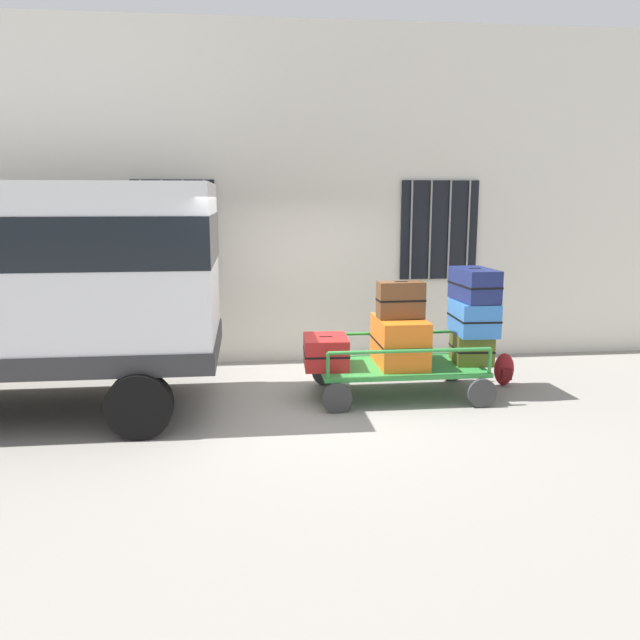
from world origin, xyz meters
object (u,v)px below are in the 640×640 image
suitcase_midleft_bottom (400,342)px  suitcase_center_middle (474,318)px  suitcase_center_top (474,285)px  backpack (504,369)px  luggage_cart (399,370)px  van (23,274)px  suitcase_left_bottom (326,352)px  suitcase_midleft_middle (401,300)px  suitcase_center_bottom (471,348)px

suitcase_midleft_bottom → suitcase_center_middle: bearing=-1.6°
suitcase_center_top → backpack: 1.36m
luggage_cart → backpack: 1.55m
suitcase_center_top → luggage_cart: bearing=-179.1°
van → suitcase_midleft_bottom: bearing=2.1°
luggage_cart → suitcase_left_bottom: bearing=179.5°
van → suitcase_midleft_middle: (4.43, 0.16, -0.40)m
van → suitcase_center_top: (5.37, 0.16, -0.22)m
luggage_cart → suitcase_center_middle: (0.94, -0.01, 0.66)m
suitcase_midleft_middle → suitcase_center_bottom: (0.94, 0.00, -0.64)m
suitcase_center_middle → backpack: bearing=28.1°
luggage_cart → suitcase_center_bottom: bearing=1.1°
suitcase_midleft_bottom → suitcase_center_middle: suitcase_center_middle is taller
suitcase_left_bottom → luggage_cart: bearing=-0.5°
suitcase_midleft_bottom → suitcase_center_middle: size_ratio=1.22×
suitcase_midleft_bottom → suitcase_center_top: 1.18m
luggage_cart → backpack: backpack is taller
luggage_cart → backpack: bearing=11.0°
suitcase_left_bottom → backpack: bearing=6.6°
suitcase_left_bottom → suitcase_center_middle: suitcase_center_middle is taller
suitcase_left_bottom → backpack: suitcase_left_bottom is taller
van → suitcase_left_bottom: bearing=2.5°
van → backpack: (5.94, 0.44, -1.42)m
suitcase_left_bottom → suitcase_midleft_bottom: 0.95m
suitcase_center_bottom → suitcase_midleft_middle: bearing=-179.9°
suitcase_left_bottom → suitcase_center_bottom: bearing=0.3°
suitcase_left_bottom → van: bearing=-177.5°
suitcase_left_bottom → suitcase_midleft_bottom: suitcase_midleft_bottom is taller
luggage_cart → suitcase_left_bottom: (-0.94, 0.01, 0.26)m
suitcase_midleft_bottom → backpack: (1.51, 0.28, -0.49)m
suitcase_center_top → suitcase_midleft_bottom: bearing=180.0°
suitcase_midleft_middle → suitcase_midleft_bottom: bearing=-90.0°
suitcase_left_bottom → backpack: size_ratio=1.57×
suitcase_midleft_bottom → suitcase_center_bottom: bearing=0.2°
luggage_cart → backpack: size_ratio=4.81×
suitcase_center_bottom → backpack: size_ratio=1.35×
luggage_cart → suitcase_midleft_bottom: (0.00, 0.01, 0.37)m
suitcase_left_bottom → suitcase_midleft_middle: suitcase_midleft_middle is taller
luggage_cart → suitcase_left_bottom: size_ratio=3.06×
suitcase_midleft_middle → luggage_cart: bearing=-90.0°
van → suitcase_left_bottom: size_ratio=6.28×
suitcase_center_top → backpack: bearing=26.0°
suitcase_midleft_middle → backpack: 1.85m
suitcase_midleft_middle → backpack: bearing=10.4°
suitcase_center_bottom → backpack: (0.57, 0.28, -0.38)m
suitcase_midleft_bottom → luggage_cart: bearing=-90.0°
suitcase_midleft_bottom → suitcase_left_bottom: bearing=-179.7°
suitcase_center_middle → suitcase_center_top: suitcase_center_top is taller
suitcase_center_top → suitcase_left_bottom: bearing=-179.8°
suitcase_midleft_middle → suitcase_center_top: (0.94, -0.00, 0.18)m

